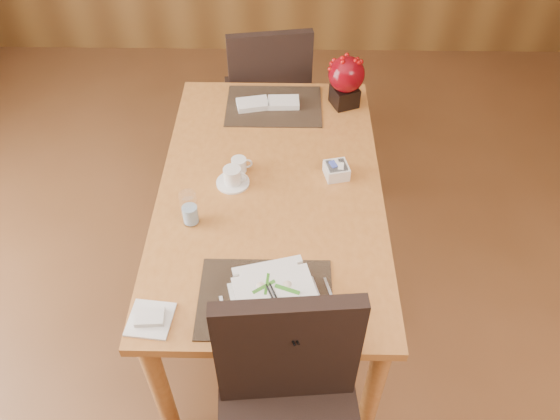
{
  "coord_description": "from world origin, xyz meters",
  "views": [
    {
      "loc": [
        0.07,
        -1.0,
        2.27
      ],
      "look_at": [
        0.04,
        0.35,
        0.87
      ],
      "focal_mm": 35.0,
      "sensor_mm": 36.0,
      "label": 1
    }
  ],
  "objects_px": {
    "dining_table": "(271,203)",
    "sugar_caddy": "(336,171)",
    "coffee_cup": "(232,177)",
    "near_chair": "(290,417)",
    "bread_plate": "(150,319)",
    "far_chair": "(268,93)",
    "berry_decor": "(346,79)",
    "creamer_jug": "(239,165)",
    "water_glass": "(189,208)",
    "soup_setting": "(275,302)"
  },
  "relations": [
    {
      "from": "sugar_caddy",
      "to": "bread_plate",
      "type": "height_order",
      "value": "sugar_caddy"
    },
    {
      "from": "far_chair",
      "to": "sugar_caddy",
      "type": "bearing_deg",
      "value": 100.1
    },
    {
      "from": "near_chair",
      "to": "bread_plate",
      "type": "bearing_deg",
      "value": 148.03
    },
    {
      "from": "coffee_cup",
      "to": "near_chair",
      "type": "height_order",
      "value": "near_chair"
    },
    {
      "from": "coffee_cup",
      "to": "near_chair",
      "type": "bearing_deg",
      "value": -74.89
    },
    {
      "from": "near_chair",
      "to": "coffee_cup",
      "type": "bearing_deg",
      "value": 100.25
    },
    {
      "from": "berry_decor",
      "to": "soup_setting",
      "type": "bearing_deg",
      "value": -104.24
    },
    {
      "from": "dining_table",
      "to": "near_chair",
      "type": "height_order",
      "value": "near_chair"
    },
    {
      "from": "creamer_jug",
      "to": "far_chair",
      "type": "height_order",
      "value": "far_chair"
    },
    {
      "from": "creamer_jug",
      "to": "dining_table",
      "type": "bearing_deg",
      "value": -44.22
    },
    {
      "from": "dining_table",
      "to": "water_glass",
      "type": "distance_m",
      "value": 0.4
    },
    {
      "from": "soup_setting",
      "to": "near_chair",
      "type": "height_order",
      "value": "near_chair"
    },
    {
      "from": "bread_plate",
      "to": "far_chair",
      "type": "distance_m",
      "value": 1.65
    },
    {
      "from": "water_glass",
      "to": "sugar_caddy",
      "type": "bearing_deg",
      "value": 25.73
    },
    {
      "from": "sugar_caddy",
      "to": "near_chair",
      "type": "relative_size",
      "value": 0.09
    },
    {
      "from": "soup_setting",
      "to": "water_glass",
      "type": "relative_size",
      "value": 2.28
    },
    {
      "from": "dining_table",
      "to": "coffee_cup",
      "type": "xyz_separation_m",
      "value": [
        -0.15,
        0.01,
        0.13
      ]
    },
    {
      "from": "water_glass",
      "to": "near_chair",
      "type": "distance_m",
      "value": 0.81
    },
    {
      "from": "bread_plate",
      "to": "near_chair",
      "type": "distance_m",
      "value": 0.54
    },
    {
      "from": "dining_table",
      "to": "sugar_caddy",
      "type": "bearing_deg",
      "value": 14.24
    },
    {
      "from": "soup_setting",
      "to": "far_chair",
      "type": "bearing_deg",
      "value": 77.95
    },
    {
      "from": "dining_table",
      "to": "sugar_caddy",
      "type": "relative_size",
      "value": 16.26
    },
    {
      "from": "water_glass",
      "to": "far_chair",
      "type": "xyz_separation_m",
      "value": [
        0.25,
        1.17,
        -0.28
      ]
    },
    {
      "from": "dining_table",
      "to": "soup_setting",
      "type": "height_order",
      "value": "soup_setting"
    },
    {
      "from": "berry_decor",
      "to": "near_chair",
      "type": "bearing_deg",
      "value": -99.66
    },
    {
      "from": "coffee_cup",
      "to": "water_glass",
      "type": "bearing_deg",
      "value": -122.92
    },
    {
      "from": "sugar_caddy",
      "to": "bread_plate",
      "type": "distance_m",
      "value": 0.95
    },
    {
      "from": "sugar_caddy",
      "to": "bread_plate",
      "type": "xyz_separation_m",
      "value": [
        -0.64,
        -0.71,
        -0.02
      ]
    },
    {
      "from": "creamer_jug",
      "to": "water_glass",
      "type": "bearing_deg",
      "value": -126.93
    },
    {
      "from": "creamer_jug",
      "to": "near_chair",
      "type": "relative_size",
      "value": 0.08
    },
    {
      "from": "water_glass",
      "to": "dining_table",
      "type": "bearing_deg",
      "value": 34.64
    },
    {
      "from": "dining_table",
      "to": "creamer_jug",
      "type": "relative_size",
      "value": 18.51
    },
    {
      "from": "far_chair",
      "to": "berry_decor",
      "type": "bearing_deg",
      "value": 124.97
    },
    {
      "from": "soup_setting",
      "to": "near_chair",
      "type": "relative_size",
      "value": 0.33
    },
    {
      "from": "dining_table",
      "to": "bread_plate",
      "type": "bearing_deg",
      "value": -120.06
    },
    {
      "from": "sugar_caddy",
      "to": "near_chair",
      "type": "bearing_deg",
      "value": -100.98
    },
    {
      "from": "soup_setting",
      "to": "creamer_jug",
      "type": "height_order",
      "value": "soup_setting"
    },
    {
      "from": "dining_table",
      "to": "bread_plate",
      "type": "relative_size",
      "value": 10.73
    },
    {
      "from": "creamer_jug",
      "to": "near_chair",
      "type": "bearing_deg",
      "value": -85.84
    },
    {
      "from": "near_chair",
      "to": "far_chair",
      "type": "height_order",
      "value": "near_chair"
    },
    {
      "from": "coffee_cup",
      "to": "bread_plate",
      "type": "distance_m",
      "value": 0.69
    },
    {
      "from": "creamer_jug",
      "to": "berry_decor",
      "type": "xyz_separation_m",
      "value": [
        0.47,
        0.48,
        0.11
      ]
    },
    {
      "from": "water_glass",
      "to": "sugar_caddy",
      "type": "xyz_separation_m",
      "value": [
        0.56,
        0.27,
        -0.05
      ]
    },
    {
      "from": "dining_table",
      "to": "soup_setting",
      "type": "relative_size",
      "value": 4.49
    },
    {
      "from": "soup_setting",
      "to": "coffee_cup",
      "type": "bearing_deg",
      "value": 92.07
    },
    {
      "from": "creamer_jug",
      "to": "sugar_caddy",
      "type": "distance_m",
      "value": 0.4
    },
    {
      "from": "creamer_jug",
      "to": "sugar_caddy",
      "type": "bearing_deg",
      "value": -12.44
    },
    {
      "from": "near_chair",
      "to": "far_chair",
      "type": "xyz_separation_m",
      "value": [
        -0.13,
        1.84,
        -0.03
      ]
    },
    {
      "from": "berry_decor",
      "to": "creamer_jug",
      "type": "bearing_deg",
      "value": -134.14
    },
    {
      "from": "bread_plate",
      "to": "near_chair",
      "type": "xyz_separation_m",
      "value": [
        0.46,
        -0.23,
        -0.18
      ]
    }
  ]
}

